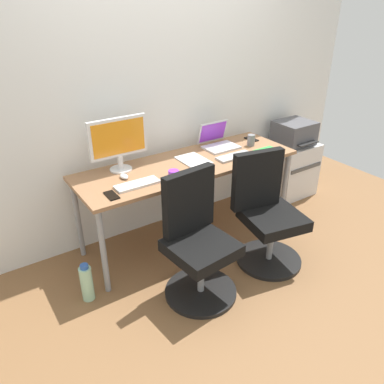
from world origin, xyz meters
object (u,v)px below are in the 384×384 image
(side_cabinet, at_px, (289,168))
(desktop_monitor, at_px, (118,141))
(water_bottle_on_floor, at_px, (87,283))
(office_chair_right, at_px, (267,215))
(coffee_mug, at_px, (174,176))
(printer, at_px, (294,133))
(office_chair_left, at_px, (197,242))
(open_laptop, at_px, (218,141))

(side_cabinet, distance_m, desktop_monitor, 2.07)
(side_cabinet, relative_size, water_bottle_on_floor, 1.89)
(office_chair_right, distance_m, coffee_mug, 0.83)
(side_cabinet, bearing_deg, printer, -90.00)
(office_chair_left, height_order, open_laptop, open_laptop)
(desktop_monitor, xyz_separation_m, coffee_mug, (0.24, -0.42, -0.20))
(office_chair_left, height_order, printer, office_chair_left)
(office_chair_right, relative_size, coffee_mug, 10.22)
(printer, relative_size, water_bottle_on_floor, 1.29)
(water_bottle_on_floor, distance_m, open_laptop, 1.70)
(office_chair_right, distance_m, side_cabinet, 1.31)
(side_cabinet, bearing_deg, coffee_mug, -168.08)
(printer, xyz_separation_m, water_bottle_on_floor, (-2.48, -0.39, -0.56))
(printer, bearing_deg, office_chair_left, -157.02)
(printer, height_order, open_laptop, open_laptop)
(side_cabinet, bearing_deg, office_chair_right, -145.16)
(printer, xyz_separation_m, open_laptop, (-0.98, 0.05, 0.09))
(desktop_monitor, bearing_deg, open_laptop, -0.70)
(side_cabinet, height_order, printer, printer)
(office_chair_right, relative_size, desktop_monitor, 1.96)
(open_laptop, bearing_deg, coffee_mug, -150.62)
(office_chair_right, bearing_deg, open_laptop, 83.16)
(desktop_monitor, height_order, open_laptop, desktop_monitor)
(office_chair_right, bearing_deg, coffee_mug, 148.69)
(coffee_mug, bearing_deg, open_laptop, 29.38)
(office_chair_right, bearing_deg, side_cabinet, 34.84)
(office_chair_left, distance_m, water_bottle_on_floor, 0.85)
(office_chair_right, xyz_separation_m, printer, (1.07, 0.75, 0.28))
(office_chair_right, distance_m, printer, 1.34)
(open_laptop, bearing_deg, desktop_monitor, 179.30)
(office_chair_left, bearing_deg, open_laptop, 45.64)
(side_cabinet, bearing_deg, desktop_monitor, 178.16)
(open_laptop, bearing_deg, side_cabinet, -2.98)
(office_chair_left, height_order, desktop_monitor, desktop_monitor)
(office_chair_right, height_order, printer, office_chair_right)
(office_chair_right, relative_size, open_laptop, 3.03)
(side_cabinet, xyz_separation_m, printer, (0.00, -0.00, 0.41))
(office_chair_left, bearing_deg, water_bottle_on_floor, 154.15)
(side_cabinet, height_order, water_bottle_on_floor, side_cabinet)
(office_chair_left, xyz_separation_m, desktop_monitor, (-0.19, 0.81, 0.57))
(water_bottle_on_floor, xyz_separation_m, open_laptop, (1.51, 0.44, 0.65))
(office_chair_right, bearing_deg, water_bottle_on_floor, 165.93)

